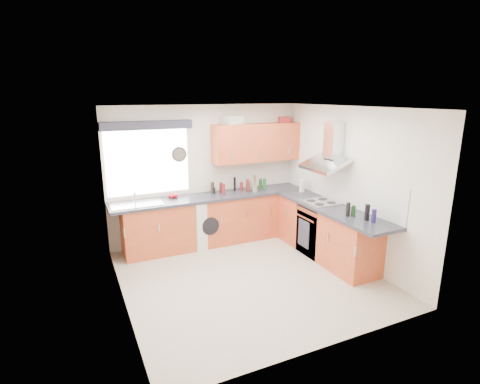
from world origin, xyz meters
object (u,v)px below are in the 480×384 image
upper_cabinets (256,142)px  washing_machine (205,221)px  oven (320,230)px  extractor_hood (329,151)px

upper_cabinets → washing_machine: 1.75m
oven → extractor_hood: extractor_hood is taller
oven → washing_machine: 2.05m
oven → washing_machine: size_ratio=0.97×
upper_cabinets → washing_machine: upper_cabinets is taller
upper_cabinets → washing_machine: (-1.10, -0.10, -1.36)m
extractor_hood → washing_machine: extractor_hood is taller
extractor_hood → upper_cabinets: bearing=116.1°
extractor_hood → upper_cabinets: (-0.65, 1.33, 0.03)m
oven → upper_cabinets: size_ratio=0.50×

